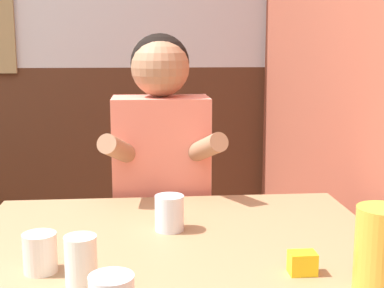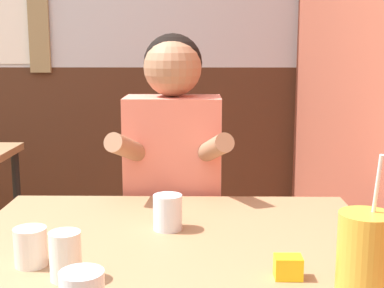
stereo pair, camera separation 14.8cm
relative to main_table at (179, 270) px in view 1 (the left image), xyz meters
name	(u,v)px [view 1 (the left image)]	position (x,y,z in m)	size (l,w,h in m)	color
brick_wall_right	(336,13)	(0.67, 0.83, 0.68)	(0.08, 4.20, 2.70)	#9E4C38
back_wall	(36,23)	(-0.70, 1.97, 0.69)	(5.67, 0.09, 2.70)	silver
main_table	(179,270)	(0.00, 0.00, 0.00)	(1.09, 0.94, 0.72)	#93704C
person_seated	(162,201)	(-0.02, 0.61, 0.00)	(0.42, 0.41, 1.27)	#EA7F6B
cocktail_pitcher	(381,251)	(0.39, -0.28, 0.15)	(0.11, 0.11, 0.30)	gold
glass_center	(81,261)	(-0.22, -0.19, 0.11)	(0.07, 0.07, 0.11)	silver
glass_far_side	(40,253)	(-0.32, -0.11, 0.10)	(0.08, 0.08, 0.09)	silver
glass_by_brick	(169,213)	(-0.02, 0.14, 0.11)	(0.08, 0.08, 0.10)	silver
condiment_mustard	(302,263)	(0.27, -0.17, 0.08)	(0.06, 0.04, 0.05)	yellow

